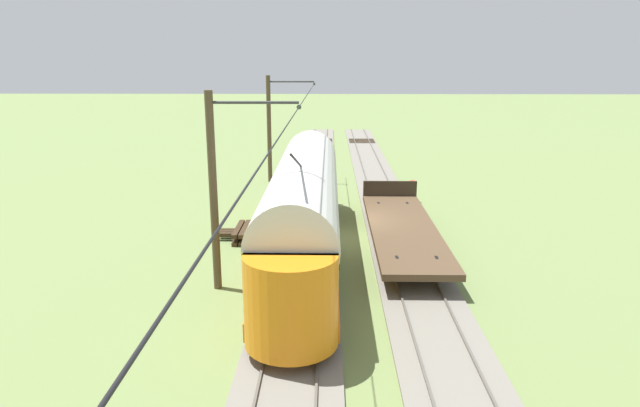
{
  "coord_description": "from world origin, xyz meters",
  "views": [
    {
      "loc": [
        1.07,
        23.8,
        7.92
      ],
      "look_at": [
        1.48,
        1.41,
        2.06
      ],
      "focal_mm": 30.88,
      "sensor_mm": 36.0,
      "label": 1
    }
  ],
  "objects_px": {
    "flatcar_adjacent": "(402,227)",
    "spare_tie_stack": "(245,233)",
    "vintage_streetcar": "(304,205)",
    "catenary_pole_mid_near": "(216,188)",
    "catenary_pole_foreground": "(271,127)",
    "switch_stand": "(412,190)"
  },
  "relations": [
    {
      "from": "catenary_pole_foreground",
      "to": "vintage_streetcar",
      "type": "bearing_deg",
      "value": 101.09
    },
    {
      "from": "vintage_streetcar",
      "to": "catenary_pole_foreground",
      "type": "relative_size",
      "value": 2.61
    },
    {
      "from": "flatcar_adjacent",
      "to": "catenary_pole_mid_near",
      "type": "relative_size",
      "value": 1.61
    },
    {
      "from": "catenary_pole_mid_near",
      "to": "switch_stand",
      "type": "distance_m",
      "value": 15.46
    },
    {
      "from": "vintage_streetcar",
      "to": "switch_stand",
      "type": "xyz_separation_m",
      "value": [
        -5.73,
        -9.37,
        -1.56
      ]
    },
    {
      "from": "vintage_streetcar",
      "to": "switch_stand",
      "type": "relative_size",
      "value": 14.7
    },
    {
      "from": "vintage_streetcar",
      "to": "flatcar_adjacent",
      "type": "bearing_deg",
      "value": -159.87
    },
    {
      "from": "catenary_pole_foreground",
      "to": "catenary_pole_mid_near",
      "type": "xyz_separation_m",
      "value": [
        0.0,
        17.78,
        0.0
      ]
    },
    {
      "from": "catenary_pole_foreground",
      "to": "switch_stand",
      "type": "distance_m",
      "value": 10.52
    },
    {
      "from": "flatcar_adjacent",
      "to": "catenary_pole_foreground",
      "type": "distance_m",
      "value": 15.15
    },
    {
      "from": "vintage_streetcar",
      "to": "flatcar_adjacent",
      "type": "xyz_separation_m",
      "value": [
        -4.19,
        -1.54,
        -1.4
      ]
    },
    {
      "from": "vintage_streetcar",
      "to": "catenary_pole_foreground",
      "type": "xyz_separation_m",
      "value": [
        2.87,
        -14.65,
        1.4
      ]
    },
    {
      "from": "flatcar_adjacent",
      "to": "spare_tie_stack",
      "type": "distance_m",
      "value": 7.12
    },
    {
      "from": "catenary_pole_foreground",
      "to": "catenary_pole_mid_near",
      "type": "bearing_deg",
      "value": 90.0
    },
    {
      "from": "flatcar_adjacent",
      "to": "vintage_streetcar",
      "type": "bearing_deg",
      "value": 20.13
    },
    {
      "from": "switch_stand",
      "to": "catenary_pole_mid_near",
      "type": "bearing_deg",
      "value": 55.46
    },
    {
      "from": "flatcar_adjacent",
      "to": "spare_tie_stack",
      "type": "xyz_separation_m",
      "value": [
        7.03,
        -0.96,
        -0.59
      ]
    },
    {
      "from": "catenary_pole_foreground",
      "to": "spare_tie_stack",
      "type": "relative_size",
      "value": 2.9
    },
    {
      "from": "vintage_streetcar",
      "to": "catenary_pole_mid_near",
      "type": "xyz_separation_m",
      "value": [
        2.87,
        3.13,
        1.4
      ]
    },
    {
      "from": "flatcar_adjacent",
      "to": "switch_stand",
      "type": "height_order",
      "value": "flatcar_adjacent"
    },
    {
      "from": "switch_stand",
      "to": "flatcar_adjacent",
      "type": "bearing_deg",
      "value": 78.84
    },
    {
      "from": "catenary_pole_foreground",
      "to": "switch_stand",
      "type": "bearing_deg",
      "value": 148.48
    }
  ]
}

